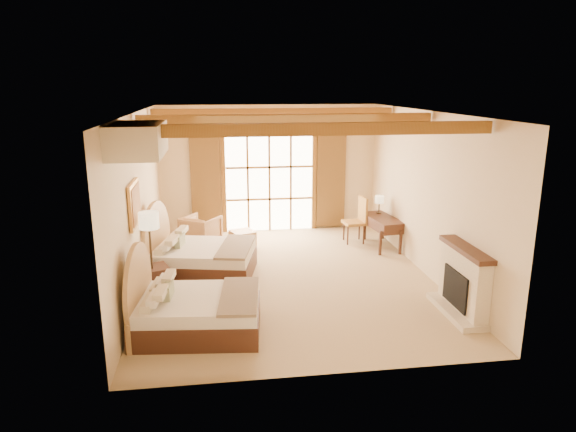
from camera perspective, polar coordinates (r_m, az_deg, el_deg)
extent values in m
plane|color=tan|center=(10.16, 0.04, -6.86)|extent=(7.00, 7.00, 0.00)
plane|color=beige|center=(13.11, -2.12, 5.27)|extent=(5.50, 0.00, 5.50)
plane|color=beige|center=(9.71, -16.25, 1.41)|extent=(0.00, 7.00, 7.00)
plane|color=beige|center=(10.43, 15.18, 2.37)|extent=(0.00, 7.00, 7.00)
plane|color=#B87B3B|center=(9.48, 0.05, 11.47)|extent=(7.00, 7.00, 0.00)
cube|color=white|center=(13.13, -2.09, 3.73)|extent=(2.20, 0.02, 2.50)
cube|color=brown|center=(13.03, -9.10, 3.48)|extent=(0.75, 0.06, 2.40)
cube|color=brown|center=(13.36, 4.79, 3.88)|extent=(0.75, 0.06, 2.40)
cube|color=#F2E7C1|center=(8.94, 18.96, -6.98)|extent=(0.25, 1.30, 1.10)
cube|color=black|center=(8.94, 18.50, -7.62)|extent=(0.18, 0.80, 0.60)
cube|color=#F2E7C1|center=(9.09, 18.18, -9.97)|extent=(0.45, 1.40, 0.10)
cube|color=#402317|center=(8.75, 19.20, -3.50)|extent=(0.30, 1.40, 0.08)
cube|color=#C99043|center=(8.94, -16.71, 1.27)|extent=(0.05, 0.95, 0.75)
cube|color=#DA8548|center=(8.94, -16.52, 1.28)|extent=(0.02, 0.82, 0.62)
cube|color=beige|center=(7.48, -16.38, 8.15)|extent=(0.70, 1.40, 0.45)
cube|color=#402317|center=(8.16, -9.91, -11.30)|extent=(2.00, 1.60, 0.36)
cube|color=white|center=(8.04, -10.00, -9.48)|extent=(1.96, 1.57, 0.20)
cube|color=#7F6856|center=(7.99, -5.43, -8.61)|extent=(0.71, 1.49, 0.05)
cube|color=#9AA37B|center=(7.99, -13.20, -8.18)|extent=(0.15, 0.39, 0.22)
cube|color=#402317|center=(10.39, -9.38, -5.45)|extent=(2.22, 1.86, 0.38)
cube|color=white|center=(10.29, -9.44, -3.90)|extent=(2.18, 1.82, 0.21)
cube|color=#7F6856|center=(10.26, -5.75, -3.17)|extent=(0.89, 1.60, 0.05)
cube|color=#9AA37B|center=(10.25, -12.03, -2.82)|extent=(0.20, 0.42, 0.23)
cube|color=#402317|center=(9.45, -14.62, -7.15)|extent=(0.62, 0.62, 0.58)
cylinder|color=#35291A|center=(9.48, -14.64, -8.89)|extent=(0.22, 0.22, 0.03)
cylinder|color=#35291A|center=(9.24, -14.91, -4.97)|extent=(0.04, 0.04, 1.36)
cylinder|color=#FFF0BB|center=(9.02, -15.22, -0.47)|extent=(0.34, 0.34, 0.28)
imported|color=#A8784C|center=(12.23, -9.65, -1.60)|extent=(1.06, 1.06, 0.71)
cube|color=tan|center=(12.07, -5.07, -2.50)|extent=(0.65, 0.65, 0.37)
cube|color=#402317|center=(12.06, 10.47, -0.26)|extent=(0.74, 1.37, 0.05)
cube|color=#402317|center=(12.09, 10.44, -0.81)|extent=(0.71, 1.33, 0.20)
cube|color=#B0853A|center=(12.34, 7.34, -0.74)|extent=(0.53, 0.53, 0.06)
cube|color=#B0853A|center=(12.31, 8.35, 0.75)|extent=(0.10, 0.49, 0.59)
cylinder|color=#35291A|center=(12.43, 10.06, 0.36)|extent=(0.13, 0.13, 0.02)
cylinder|color=#35291A|center=(12.40, 10.09, 1.03)|extent=(0.03, 0.03, 0.29)
cylinder|color=#FFF0BB|center=(12.36, 10.12, 1.83)|extent=(0.21, 0.21, 0.17)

